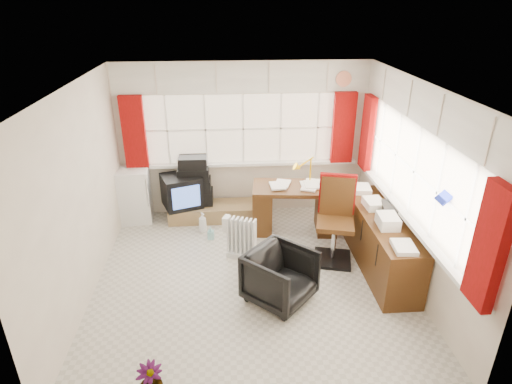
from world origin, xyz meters
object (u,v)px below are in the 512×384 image
(mini_fridge, at_px, (134,194))
(desk, at_px, (295,206))
(radiator, at_px, (242,242))
(credenza, at_px, (379,240))
(desk_lamp, at_px, (311,164))
(tv_bench, at_px, (212,211))
(office_chair, at_px, (280,277))
(crt_tv, at_px, (182,191))
(task_chair, at_px, (336,216))

(mini_fridge, bearing_deg, desk, -12.13)
(radiator, xyz_separation_m, credenza, (1.84, -0.31, 0.14))
(desk_lamp, distance_m, tv_bench, 1.83)
(office_chair, xyz_separation_m, tv_bench, (-0.86, 2.16, -0.21))
(crt_tv, height_order, mini_fridge, mini_fridge)
(desk_lamp, relative_size, office_chair, 0.59)
(desk_lamp, height_order, crt_tv, desk_lamp)
(desk_lamp, xyz_separation_m, crt_tv, (-2.02, 0.35, -0.53))
(credenza, bearing_deg, crt_tv, 150.91)
(radiator, bearing_deg, crt_tv, 126.87)
(radiator, distance_m, mini_fridge, 2.13)
(office_chair, bearing_deg, mini_fridge, 85.74)
(mini_fridge, bearing_deg, task_chair, -24.09)
(desk, bearing_deg, mini_fridge, 167.87)
(task_chair, xyz_separation_m, radiator, (-1.29, 0.05, -0.39))
(credenza, bearing_deg, desk_lamp, 121.87)
(office_chair, bearing_deg, credenza, -23.12)
(radiator, distance_m, credenza, 1.87)
(credenza, bearing_deg, office_chair, -155.60)
(desk, distance_m, mini_fridge, 2.61)
(radiator, bearing_deg, desk, 40.77)
(mini_fridge, bearing_deg, crt_tv, -5.07)
(radiator, xyz_separation_m, tv_bench, (-0.44, 1.21, -0.13))
(desk_lamp, distance_m, office_chair, 2.08)
(task_chair, height_order, radiator, task_chair)
(office_chair, distance_m, mini_fridge, 3.08)
(desk_lamp, distance_m, credenza, 1.54)
(office_chair, bearing_deg, tv_bench, 64.18)
(desk, bearing_deg, task_chair, -61.09)
(office_chair, xyz_separation_m, radiator, (-0.42, 0.96, -0.08))
(desk, relative_size, desk_lamp, 3.14)
(task_chair, height_order, tv_bench, task_chair)
(desk, relative_size, office_chair, 1.86)
(credenza, height_order, tv_bench, credenza)
(task_chair, height_order, credenza, task_chair)
(office_chair, distance_m, tv_bench, 2.34)
(credenza, distance_m, mini_fridge, 3.87)
(task_chair, distance_m, office_chair, 1.30)
(desk, relative_size, radiator, 2.18)
(tv_bench, bearing_deg, office_chair, -68.30)
(crt_tv, distance_m, mini_fridge, 0.78)
(desk_lamp, xyz_separation_m, mini_fridge, (-2.79, 0.42, -0.60))
(task_chair, distance_m, mini_fridge, 3.27)
(office_chair, height_order, radiator, office_chair)
(desk, bearing_deg, tv_bench, 160.19)
(credenza, relative_size, crt_tv, 2.77)
(office_chair, bearing_deg, crt_tv, 74.00)
(desk, xyz_separation_m, crt_tv, (-1.77, 0.48, 0.10))
(task_chair, bearing_deg, radiator, 177.94)
(desk_lamp, xyz_separation_m, tv_bench, (-1.54, 0.34, -0.92))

